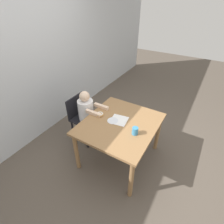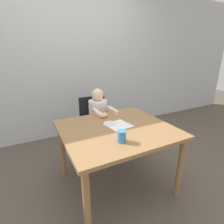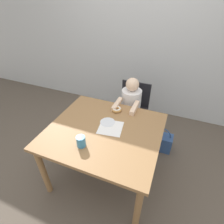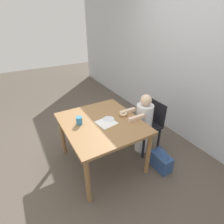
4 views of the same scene
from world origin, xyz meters
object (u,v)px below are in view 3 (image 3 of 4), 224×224
child_figure (130,112)px  cup (81,141)px  handbag (160,141)px  donut (117,109)px  chair (132,110)px

child_figure → cup: size_ratio=9.57×
handbag → cup: cup is taller
child_figure → donut: size_ratio=8.62×
chair → handbag: 0.57m
chair → donut: chair is taller
child_figure → donut: 0.41m
donut → cup: (-0.10, -0.61, 0.03)m
child_figure → handbag: (0.45, -0.01, -0.36)m
child_figure → handbag: size_ratio=2.71×
donut → cup: 0.62m
donut → child_figure: bearing=77.4°
chair → child_figure: (0.00, -0.10, 0.04)m
child_figure → cup: (-0.18, -0.94, 0.27)m
donut → handbag: size_ratio=0.31×
child_figure → handbag: bearing=-0.9°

